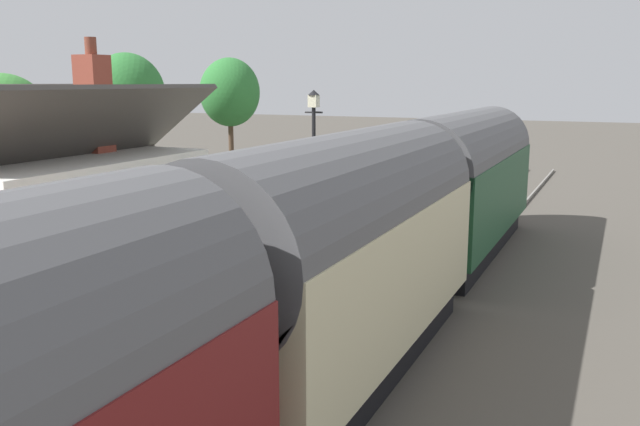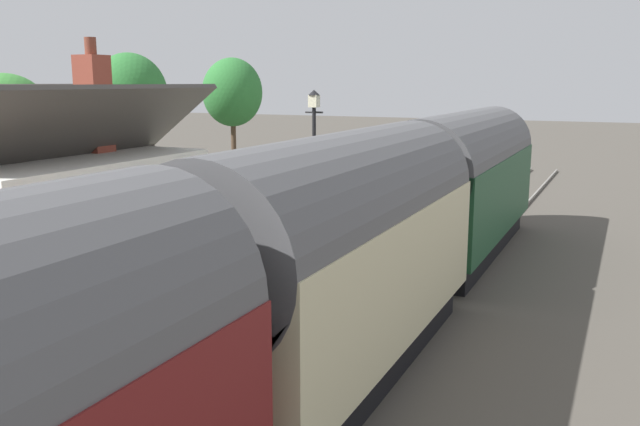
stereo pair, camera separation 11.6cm
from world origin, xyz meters
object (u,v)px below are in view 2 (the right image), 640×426
Objects in this scene: bench_platform_end at (360,186)px; planter_bench_right at (337,174)px; bench_near_building at (317,204)px; tree_distant at (6,115)px; tree_far_right at (130,95)px; train at (341,251)px; planter_edge_far at (310,193)px; station_sign_board at (311,204)px; lamp_post_platform at (314,138)px; station_building at (60,218)px; tree_mid_background at (232,93)px; planter_bench_left at (285,220)px.

planter_bench_right is (2.71, 2.10, -0.02)m from bench_platform_end.
tree_distant is (-0.50, 12.80, 2.51)m from bench_near_building.
train is at bearing -129.37° from tree_far_right.
station_sign_board is at bearing -154.01° from planter_edge_far.
lamp_post_platform is at bearing -153.12° from planter_edge_far.
train is 20.10m from tree_far_right.
station_building is at bearing 173.50° from bench_platform_end.
planter_bench_right is at bearing 8.40° from planter_edge_far.
tree_distant is at bearing 66.09° from train.
bench_platform_end reaches higher than planter_edge_far.
planter_bench_right is 9.75m from tree_far_right.
planter_bench_left is at bearing -142.67° from tree_mid_background.
tree_distant is 5.39m from tree_far_right.
station_sign_board reaches higher than planter_bench_right.
station_building is 1.09× the size of tree_distant.
bench_near_building is at bearing -161.79° from planter_bench_right.
planter_bench_left is 2.17m from station_sign_board.
bench_platform_end is 0.90× the size of station_sign_board.
planter_bench_right is 0.21× the size of lamp_post_platform.
bench_platform_end is at bearing -123.74° from tree_mid_background.
train is 29.64× the size of planter_edge_far.
planter_bench_left is 5.48m from planter_edge_far.
planter_bench_right is 0.15× the size of tree_distant.
train reaches higher than bench_platform_end.
tree_far_right reaches higher than bench_near_building.
bench_near_building is 12.49m from tree_far_right.
bench_near_building is 14.38m from tree_mid_background.
tree_distant reaches higher than station_sign_board.
lamp_post_platform is at bearing -156.19° from bench_near_building.
station_sign_board is at bearing -157.03° from bench_near_building.
station_building reaches higher than lamp_post_platform.
bench_near_building is 0.35× the size of lamp_post_platform.
station_sign_board is at bearing -159.47° from lamp_post_platform.
bench_near_building is 0.22× the size of tree_far_right.
planter_edge_far is at bearing -100.11° from tree_far_right.
bench_platform_end is 0.22× the size of tree_far_right.
bench_platform_end is at bearing -6.50° from station_building.
station_building is (-0.82, 5.84, 0.25)m from train.
tree_mid_background is at bearing 37.33° from planter_bench_left.
tree_far_right is (-2.13, 8.96, 3.21)m from planter_bench_right.
planter_edge_far is 0.24× the size of lamp_post_platform.
lamp_post_platform is (-0.42, -1.11, 2.40)m from planter_bench_left.
planter_bench_left is at bearing -161.53° from planter_edge_far.
planter_edge_far is at bearing 26.88° from lamp_post_platform.
tree_mid_background is at bearing 46.78° from planter_edge_far.
station_building is 9.08m from bench_near_building.
station_sign_board is (-10.40, -3.77, 0.73)m from planter_bench_right.
planter_bench_left is 13.27m from tree_distant.
train is at bearing -148.39° from station_sign_board.
lamp_post_platform is (6.16, -2.78, 1.27)m from station_building.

